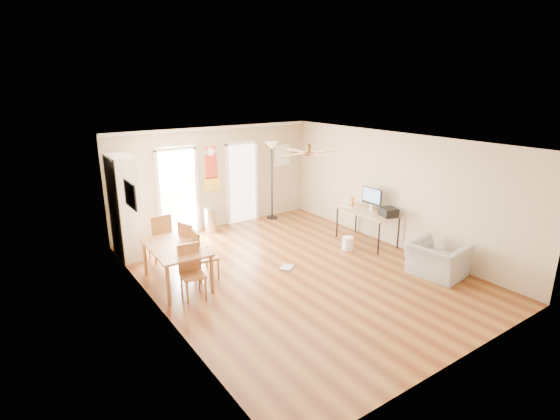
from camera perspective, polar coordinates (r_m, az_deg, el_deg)
floor at (r=8.59m, az=2.30°, el=-8.33°), size 7.00×7.00×0.00m
ceiling at (r=7.85m, az=2.52°, el=9.14°), size 5.50×7.00×0.00m
wall_back at (r=11.03m, az=-8.60°, el=4.31°), size 5.50×0.04×2.60m
wall_front at (r=5.90m, az=23.48°, el=-8.05°), size 5.50×0.04×2.60m
wall_left at (r=6.91m, az=-16.20°, el=-3.71°), size 0.04×7.00×2.60m
wall_right at (r=9.97m, az=15.16°, el=2.59°), size 0.04×7.00×2.60m
crown_molding at (r=7.86m, az=2.51°, el=8.85°), size 5.50×7.00×0.08m
kitchen_doorway at (r=10.67m, az=-13.57°, el=2.23°), size 0.90×0.10×2.10m
bathroom_doorway at (r=11.41m, az=-5.14°, el=3.56°), size 0.80×0.10×2.10m
wall_decal at (r=10.91m, az=-9.20°, el=5.49°), size 0.46×0.03×1.10m
ac_grille at (r=11.95m, az=0.29°, el=7.40°), size 0.50×0.04×0.60m
framed_poster at (r=8.09m, az=-19.49°, el=1.93°), size 0.04×0.66×0.48m
ceiling_fan at (r=7.64m, az=3.87°, el=7.62°), size 1.24×1.24×0.20m
bookshelf at (r=9.59m, az=-20.16°, el=0.38°), size 0.72×1.08×2.21m
dining_table at (r=8.20m, az=-13.70°, el=-7.17°), size 0.96×1.55×0.76m
dining_chair_right_a at (r=8.75m, az=-11.54°, el=-4.64°), size 0.51×0.51×1.00m
dining_chair_right_b at (r=8.25m, az=-9.90°, el=-5.92°), size 0.45×0.45×0.99m
dining_chair_near at (r=7.60m, az=-11.65°, el=-8.22°), size 0.42×0.42×0.94m
dining_chair_far at (r=9.32m, az=-15.88°, el=-3.51°), size 0.43×0.43×1.03m
trash_can at (r=10.84m, az=-9.30°, el=-1.33°), size 0.33×0.33×0.63m
torchiere_lamp at (r=11.62m, az=-1.09°, el=3.95°), size 0.46×0.46×2.13m
computer_desk at (r=10.18m, az=11.56°, el=-2.24°), size 0.72×1.43×0.77m
imac at (r=10.10m, az=12.21°, el=1.44°), size 0.16×0.59×0.54m
keyboard at (r=10.33m, az=9.03°, el=0.44°), size 0.14×0.38×0.01m
printer at (r=9.78m, az=14.38°, el=-0.27°), size 0.42×0.46×0.19m
orange_bottle at (r=10.33m, az=9.66°, el=1.08°), size 0.09×0.09×0.25m
wastebasket_a at (r=9.76m, az=9.10°, el=-4.43°), size 0.29×0.29×0.29m
floor_cloth at (r=8.72m, az=0.91°, el=-7.74°), size 0.37×0.36×0.04m
armchair at (r=8.85m, az=20.30°, el=-6.27°), size 1.01×1.13×0.67m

